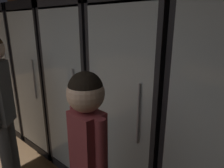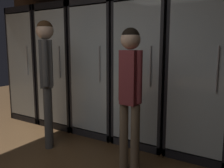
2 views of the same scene
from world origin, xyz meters
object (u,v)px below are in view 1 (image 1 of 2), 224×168
at_px(cooler_left, 51,80).
at_px(cooler_right, 140,107).
at_px(shopper_near, 89,166).
at_px(cooler_far_left, 25,72).
at_px(cooler_center, 87,90).
at_px(shopper_far, 0,100).

relative_size(cooler_left, cooler_right, 1.00).
distance_m(cooler_right, shopper_near, 0.93).
bearing_deg(shopper_near, cooler_left, 152.70).
xyz_separation_m(cooler_far_left, cooler_center, (1.54, 0.00, 0.00)).
relative_size(cooler_right, shopper_near, 1.32).
distance_m(cooler_left, shopper_far, 1.01).
bearing_deg(cooler_right, cooler_left, -180.00).
distance_m(cooler_far_left, cooler_right, 2.31).
xyz_separation_m(cooler_right, shopper_far, (-1.06, -0.89, 0.08)).
xyz_separation_m(cooler_center, shopper_near, (0.99, -0.91, -0.03)).
distance_m(cooler_center, shopper_far, 0.94).
xyz_separation_m(cooler_left, shopper_far, (0.48, -0.89, 0.08)).
bearing_deg(cooler_left, shopper_far, -61.68).
distance_m(cooler_center, shopper_near, 1.34).
relative_size(cooler_center, cooler_right, 1.00).
bearing_deg(cooler_center, cooler_far_left, -179.95).
bearing_deg(cooler_center, cooler_left, 180.00).
distance_m(shopper_near, shopper_far, 1.28).
relative_size(cooler_far_left, cooler_right, 1.00).
bearing_deg(cooler_center, cooler_right, 0.01).
xyz_separation_m(cooler_right, shopper_near, (0.22, -0.91, -0.02)).
bearing_deg(shopper_far, cooler_far_left, 144.60).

